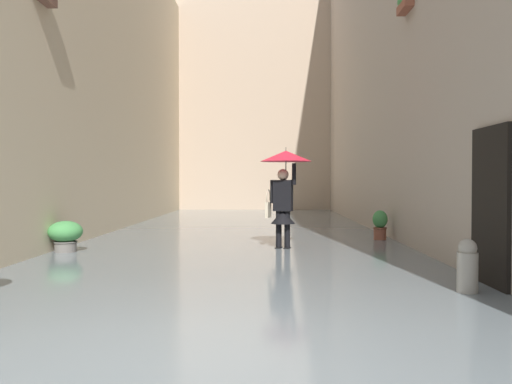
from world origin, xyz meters
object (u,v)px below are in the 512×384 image
(potted_plant_near_left, at_px, (380,225))
(mooring_bollard, at_px, (467,269))
(person_wading, at_px, (284,178))
(potted_plant_mid_right, at_px, (65,235))

(potted_plant_near_left, bearing_deg, mooring_bollard, 88.37)
(potted_plant_near_left, bearing_deg, person_wading, 34.76)
(potted_plant_mid_right, relative_size, mooring_bollard, 0.92)
(potted_plant_near_left, xyz_separation_m, mooring_bollard, (0.16, 5.80, -0.05))
(potted_plant_mid_right, height_order, mooring_bollard, mooring_bollard)
(person_wading, distance_m, potted_plant_near_left, 3.02)
(person_wading, bearing_deg, potted_plant_mid_right, 8.56)
(potted_plant_mid_right, bearing_deg, mooring_bollard, 151.12)
(person_wading, height_order, potted_plant_near_left, person_wading)
(potted_plant_mid_right, bearing_deg, person_wading, -171.44)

